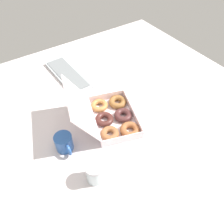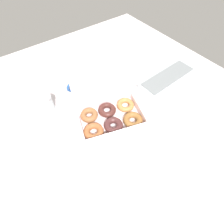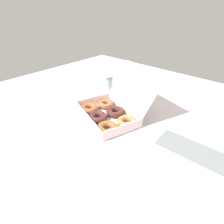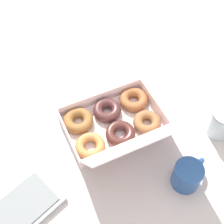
# 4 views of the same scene
# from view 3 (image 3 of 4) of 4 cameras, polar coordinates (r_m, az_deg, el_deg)

# --- Properties ---
(ground_plane) EXTENTS (1.80, 1.80, 0.02)m
(ground_plane) POSITION_cam_3_polar(r_m,az_deg,el_deg) (0.95, -2.97, -1.24)
(ground_plane) COLOR silver
(donut_box) EXTENTS (0.40, 0.41, 0.23)m
(donut_box) POSITION_cam_3_polar(r_m,az_deg,el_deg) (0.90, -0.98, 0.07)
(donut_box) COLOR white
(donut_box) RESTS_ON ground_plane
(keyboard) EXTENTS (0.41, 0.16, 0.02)m
(keyboard) POSITION_cam_3_polar(r_m,az_deg,el_deg) (0.77, 28.21, -13.12)
(keyboard) COLOR #B3BBC0
(keyboard) RESTS_ON ground_plane
(coffee_mug) EXTENTS (0.12, 0.08, 0.08)m
(coffee_mug) POSITION_cam_3_polar(r_m,az_deg,el_deg) (1.11, 8.01, 6.77)
(coffee_mug) COLOR #275299
(coffee_mug) RESTS_ON ground_plane
(glass_jar) EXTENTS (0.08, 0.08, 0.10)m
(glass_jar) POSITION_cam_3_polar(r_m,az_deg,el_deg) (1.20, -1.55, 9.51)
(glass_jar) COLOR silver
(glass_jar) RESTS_ON ground_plane
(paper_napkin) EXTENTS (0.11, 0.10, 0.00)m
(paper_napkin) POSITION_cam_3_polar(r_m,az_deg,el_deg) (0.92, -19.86, -3.96)
(paper_napkin) COLOR white
(paper_napkin) RESTS_ON ground_plane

